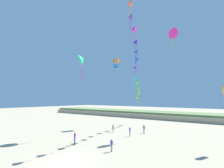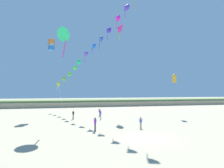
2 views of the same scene
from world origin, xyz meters
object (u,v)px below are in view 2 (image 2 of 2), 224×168
object	(u,v)px
person_far_left	(141,122)
large_kite_outer_drift	(119,28)
person_mid_center	(100,112)
large_kite_low_lead	(65,34)
large_kite_mid_trail	(174,79)
large_kite_high_solo	(51,45)
person_near_right	(95,123)
person_far_right	(73,114)
person_near_left	(101,114)

from	to	relation	value
person_far_left	large_kite_outer_drift	bearing A→B (deg)	84.62
person_mid_center	large_kite_low_lead	bearing A→B (deg)	-126.12
large_kite_low_lead	large_kite_mid_trail	bearing A→B (deg)	14.97
large_kite_low_lead	large_kite_high_solo	world-z (taller)	large_kite_high_solo
person_near_right	person_mid_center	xyz separation A→B (m)	(3.11, 14.29, -0.07)
person_mid_center	large_kite_low_lead	distance (m)	17.27
person_far_right	large_kite_outer_drift	bearing A→B (deg)	27.94
large_kite_mid_trail	person_near_right	bearing A→B (deg)	-149.21
person_near_right	large_kite_high_solo	world-z (taller)	large_kite_high_solo
large_kite_outer_drift	large_kite_mid_trail	bearing A→B (deg)	-33.99
person_far_left	large_kite_low_lead	size ratio (longest dim) A/B	0.34
large_kite_high_solo	large_kite_mid_trail	bearing A→B (deg)	-18.17
person_far_left	large_kite_high_solo	size ratio (longest dim) A/B	0.68
large_kite_low_lead	person_mid_center	bearing A→B (deg)	53.88
person_far_left	large_kite_outer_drift	distance (m)	24.59
large_kite_high_solo	person_far_right	bearing A→B (deg)	-57.36
person_near_right	person_far_left	xyz separation A→B (m)	(6.39, 0.48, -0.12)
large_kite_low_lead	large_kite_high_solo	bearing A→B (deg)	101.27
person_near_right	large_kite_mid_trail	bearing A→B (deg)	30.79
large_kite_mid_trail	large_kite_high_solo	bearing A→B (deg)	161.83
person_near_right	large_kite_high_solo	bearing A→B (deg)	109.67
person_mid_center	large_kite_outer_drift	xyz separation A→B (m)	(4.83, 2.70, 18.11)
person_mid_center	large_kite_mid_trail	bearing A→B (deg)	-14.75
person_near_left	large_kite_mid_trail	world-z (taller)	large_kite_mid_trail
person_far_right	large_kite_high_solo	bearing A→B (deg)	122.64
person_near_left	large_kite_high_solo	world-z (taller)	large_kite_high_solo
person_near_right	large_kite_low_lead	bearing A→B (deg)	129.09
large_kite_low_lead	person_far_right	bearing A→B (deg)	76.56
person_near_left	large_kite_outer_drift	size ratio (longest dim) A/B	0.42
person_far_left	person_far_right	xyz separation A→B (m)	(-8.61, 11.12, 0.00)
person_far_right	large_kite_outer_drift	distance (m)	21.49
person_mid_center	large_kite_outer_drift	world-z (taller)	large_kite_outer_drift
large_kite_mid_trail	large_kite_outer_drift	world-z (taller)	large_kite_outer_drift
person_near_left	person_far_left	size ratio (longest dim) A/B	1.04
large_kite_low_lead	large_kite_high_solo	xyz separation A→B (m)	(-2.72, 13.67, 1.35)
person_far_left	large_kite_mid_trail	distance (m)	16.41
person_near_right	person_mid_center	bearing A→B (deg)	77.72
person_near_left	large_kite_mid_trail	bearing A→B (deg)	0.77
large_kite_mid_trail	person_far_right	bearing A→B (deg)	176.76
person_far_right	large_kite_outer_drift	size ratio (longest dim) A/B	0.40
large_kite_high_solo	person_mid_center	bearing A→B (deg)	-23.03
person_mid_center	person_far_left	xyz separation A→B (m)	(3.28, -13.81, -0.05)
large_kite_low_lead	large_kite_outer_drift	xyz separation A→B (m)	(11.80, 12.24, 5.52)
large_kite_high_solo	person_far_left	bearing A→B (deg)	-54.12
large_kite_low_lead	large_kite_outer_drift	size ratio (longest dim) A/B	1.19
person_near_left	large_kite_outer_drift	bearing A→B (deg)	51.51
person_mid_center	large_kite_outer_drift	distance (m)	18.94
person_mid_center	person_far_right	bearing A→B (deg)	-153.21
person_far_right	large_kite_mid_trail	bearing A→B (deg)	-3.24
person_far_right	large_kite_high_solo	xyz separation A→B (m)	(-4.36, 6.81, 14.00)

